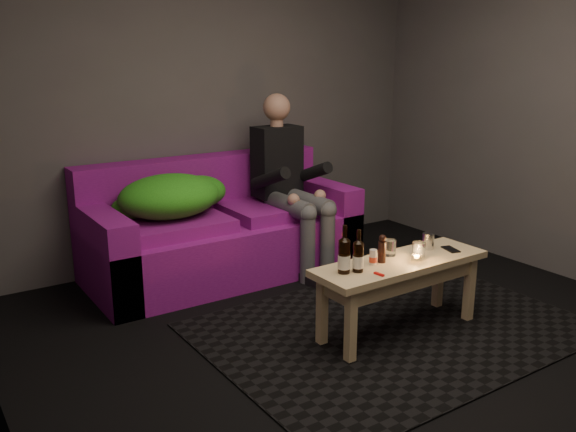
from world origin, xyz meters
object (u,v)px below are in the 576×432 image
object	(u,v)px
beer_bottle_a	(344,256)
steel_cup	(428,241)
beer_bottle_b	(358,256)
sofa	(220,233)
coffee_table	(400,273)
person	(289,180)

from	to	relation	value
beer_bottle_a	steel_cup	world-z (taller)	beer_bottle_a
beer_bottle_b	steel_cup	bearing A→B (deg)	6.71
beer_bottle_a	sofa	bearing A→B (deg)	89.55
coffee_table	beer_bottle_a	size ratio (longest dim) A/B	4.12
coffee_table	beer_bottle_a	world-z (taller)	beer_bottle_a
coffee_table	beer_bottle_b	size ratio (longest dim) A/B	4.62
sofa	steel_cup	size ratio (longest dim) A/B	19.97
beer_bottle_a	beer_bottle_b	xyz separation A→B (m)	(0.08, -0.03, -0.01)
coffee_table	beer_bottle_b	world-z (taller)	beer_bottle_b
beer_bottle_b	steel_cup	xyz separation A→B (m)	(0.65, 0.08, -0.04)
coffee_table	beer_bottle_b	distance (m)	0.39
sofa	beer_bottle_a	size ratio (longest dim) A/B	7.33
person	beer_bottle_a	bearing A→B (deg)	-111.49
person	sofa	bearing A→B (deg)	162.56
beer_bottle_a	person	bearing A→B (deg)	68.51
person	beer_bottle_a	distance (m)	1.51
person	coffee_table	bearing A→B (deg)	-94.85
beer_bottle_a	beer_bottle_b	bearing A→B (deg)	-19.45
beer_bottle_a	beer_bottle_b	distance (m)	0.09
sofa	coffee_table	bearing A→B (deg)	-75.23
steel_cup	beer_bottle_b	bearing A→B (deg)	-173.29
beer_bottle_a	steel_cup	bearing A→B (deg)	3.75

